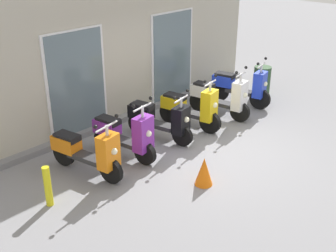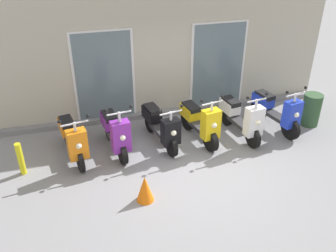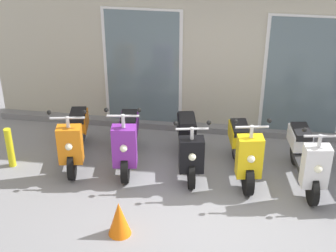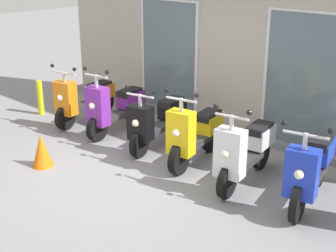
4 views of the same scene
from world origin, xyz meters
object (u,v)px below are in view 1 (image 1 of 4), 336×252
scooter_yellow (191,108)px  scooter_white (221,97)px  scooter_black (160,119)px  traffic_cone (204,171)px  scooter_purple (125,135)px  scooter_blue (241,86)px  curb_bollard (48,186)px  trash_bin (262,81)px  scooter_orange (87,151)px

scooter_yellow → scooter_white: (0.97, -0.09, 0.03)m
scooter_black → scooter_yellow: size_ratio=1.03×
traffic_cone → scooter_yellow: bearing=46.0°
traffic_cone → scooter_purple: bearing=98.9°
scooter_blue → curb_bollard: scooter_blue is taller
scooter_yellow → curb_bollard: size_ratio=2.19×
scooter_purple → trash_bin: bearing=-0.6°
scooter_black → scooter_blue: size_ratio=0.98×
scooter_black → scooter_blue: bearing=-1.9°
scooter_black → scooter_blue: scooter_blue is taller
scooter_black → scooter_yellow: scooter_yellow is taller
scooter_orange → scooter_white: scooter_white is taller
scooter_orange → scooter_blue: (4.74, -0.05, 0.03)m
scooter_black → traffic_cone: (-0.75, -1.80, -0.21)m
traffic_cone → scooter_white: bearing=31.7°
curb_bollard → traffic_cone: bearing=-32.9°
scooter_black → curb_bollard: (-2.95, -0.37, -0.12)m
scooter_black → curb_bollard: scooter_black is taller
scooter_blue → trash_bin: scooter_blue is taller
scooter_white → scooter_blue: bearing=5.2°
scooter_white → scooter_orange: bearing=177.9°
curb_bollard → scooter_white: bearing=2.3°
scooter_purple → scooter_black: scooter_purple is taller
curb_bollard → trash_bin: bearing=2.2°
scooter_yellow → trash_bin: bearing=-0.4°
scooter_white → traffic_cone: bearing=-148.3°
traffic_cone → trash_bin: 4.83m
scooter_purple → curb_bollard: (-1.93, -0.31, -0.14)m
scooter_black → trash_bin: size_ratio=1.95×
scooter_black → traffic_cone: size_ratio=3.02×
scooter_black → traffic_cone: scooter_black is taller
scooter_blue → traffic_cone: (-3.56, -1.70, -0.25)m
curb_bollard → trash_bin: trash_bin is taller
scooter_orange → traffic_cone: scooter_orange is taller
scooter_orange → curb_bollard: size_ratio=2.31×
scooter_yellow → trash_bin: 2.88m
scooter_blue → curb_bollard: bearing=-177.2°
scooter_black → scooter_blue: 2.82m
curb_bollard → trash_bin: (6.72, 0.26, 0.05)m
scooter_black → trash_bin: bearing=-1.7°
scooter_yellow → traffic_cone: size_ratio=2.94×
trash_bin → scooter_white: bearing=-178.0°
scooter_blue → scooter_orange: bearing=179.4°
scooter_black → traffic_cone: 1.96m
scooter_orange → scooter_black: 1.92m
scooter_orange → trash_bin: (5.69, -0.07, -0.07)m
scooter_orange → scooter_blue: 4.74m
scooter_blue → curb_bollard: (-5.76, -0.28, -0.16)m
scooter_yellow → trash_bin: size_ratio=1.91×
scooter_purple → scooter_orange: bearing=179.1°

